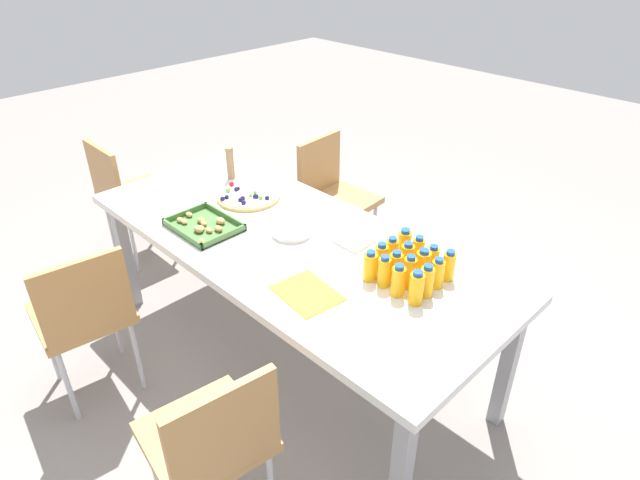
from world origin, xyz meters
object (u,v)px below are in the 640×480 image
object	(u,v)px
juice_bottle_2	(418,251)
juice_bottle_5	(423,265)
chair_far_left	(213,440)
juice_bottle_9	(410,272)
cardboard_tube	(230,163)
chair_near_right	(333,191)
fruit_pizza	(248,196)
chair_end	(126,191)
paper_folder	(307,293)
juice_bottle_7	(392,252)
juice_bottle_13	(398,281)
juice_bottle_0	(449,266)
napkin_stack	(354,240)
juice_bottle_3	(404,245)
chair_far_right	(84,312)
party_table	(289,249)
juice_bottle_12	(416,288)
juice_bottle_10	(396,267)
juice_bottle_15	(370,266)
juice_bottle_11	(381,259)
plate_stack	(292,231)
juice_bottle_1	(432,260)
juice_bottle_14	(384,272)
juice_bottle_8	(427,281)
juice_bottle_4	(437,273)
juice_bottle_6	(407,258)
snack_tray	(204,226)

from	to	relation	value
juice_bottle_2	juice_bottle_5	size ratio (longest dim) A/B	0.98
chair_far_left	juice_bottle_2	world-z (taller)	juice_bottle_2
juice_bottle_9	cardboard_tube	bearing A→B (deg)	-5.25
chair_near_right	fruit_pizza	xyz separation A→B (m)	(-0.06, 0.71, 0.24)
chair_end	paper_folder	size ratio (longest dim) A/B	3.19
juice_bottle_7	juice_bottle_13	world-z (taller)	juice_bottle_13
juice_bottle_13	juice_bottle_9	bearing A→B (deg)	-89.78
juice_bottle_0	juice_bottle_13	bearing A→B (deg)	71.21
chair_far_left	napkin_stack	size ratio (longest dim) A/B	5.53
chair_far_left	paper_folder	bearing A→B (deg)	22.89
chair_far_left	juice_bottle_3	world-z (taller)	juice_bottle_3
chair_far_right	cardboard_tube	xyz separation A→B (m)	(0.27, -1.05, 0.32)
party_table	juice_bottle_5	bearing A→B (deg)	-164.71
chair_end	juice_bottle_12	xyz separation A→B (m)	(-2.17, -0.12, 0.29)
chair_end	juice_bottle_10	size ratio (longest dim) A/B	6.05
juice_bottle_5	party_table	bearing A→B (deg)	15.29
juice_bottle_15	napkin_stack	bearing A→B (deg)	-35.55
juice_bottle_5	juice_bottle_11	size ratio (longest dim) A/B	1.01
juice_bottle_10	plate_stack	size ratio (longest dim) A/B	0.72
juice_bottle_9	cardboard_tube	xyz separation A→B (m)	(1.35, -0.12, 0.02)
chair_far_right	juice_bottle_0	xyz separation A→B (m)	(-1.16, -1.08, 0.29)
party_table	juice_bottle_1	xyz separation A→B (m)	(-0.64, -0.24, 0.12)
juice_bottle_11	juice_bottle_15	distance (m)	0.07
juice_bottle_14	fruit_pizza	world-z (taller)	juice_bottle_14
chair_near_right	juice_bottle_8	xyz separation A→B (m)	(-1.23, 0.75, 0.29)
cardboard_tube	chair_end	bearing A→B (deg)	23.33
chair_near_right	juice_bottle_8	distance (m)	1.47
chair_far_right	juice_bottle_5	xyz separation A→B (m)	(-1.09, -1.01, 0.29)
juice_bottle_1	juice_bottle_14	size ratio (longest dim) A/B	0.93
chair_far_right	juice_bottle_4	size ratio (longest dim) A/B	6.13
chair_end	juice_bottle_0	xyz separation A→B (m)	(-2.16, -0.35, 0.29)
napkin_stack	cardboard_tube	world-z (taller)	cardboard_tube
juice_bottle_3	juice_bottle_10	xyz separation A→B (m)	(-0.08, 0.16, -0.00)
juice_bottle_9	juice_bottle_11	world-z (taller)	juice_bottle_9
juice_bottle_5	juice_bottle_15	bearing A→B (deg)	46.19
juice_bottle_7	juice_bottle_0	bearing A→B (deg)	-160.39
chair_end	juice_bottle_15	size ratio (longest dim) A/B	6.04
chair_end	paper_folder	distance (m)	1.85
plate_stack	juice_bottle_7	bearing A→B (deg)	-165.34
chair_far_right	chair_far_left	xyz separation A→B (m)	(-0.98, -0.01, 0.00)
chair_near_right	juice_bottle_6	distance (m)	1.29
chair_end	juice_bottle_13	bearing A→B (deg)	3.97
juice_bottle_12	fruit_pizza	xyz separation A→B (m)	(1.17, -0.10, -0.06)
chair_far_left	juice_bottle_7	bearing A→B (deg)	11.25
chair_end	juice_bottle_14	distance (m)	2.03
paper_folder	juice_bottle_12	bearing A→B (deg)	-142.58
chair_near_right	cardboard_tube	size ratio (longest dim) A/B	4.48
juice_bottle_14	juice_bottle_10	bearing A→B (deg)	-96.80
fruit_pizza	snack_tray	bearing A→B (deg)	106.11
juice_bottle_2	juice_bottle_11	size ratio (longest dim) A/B	0.98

